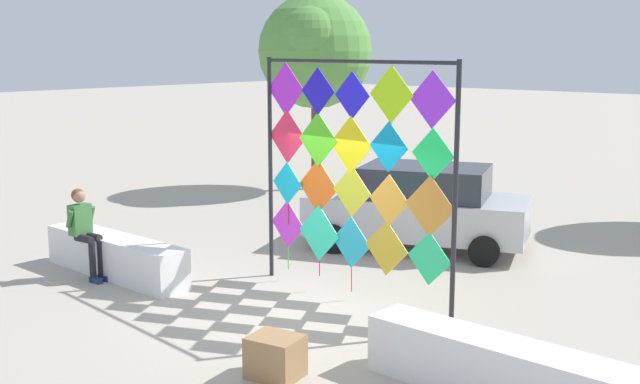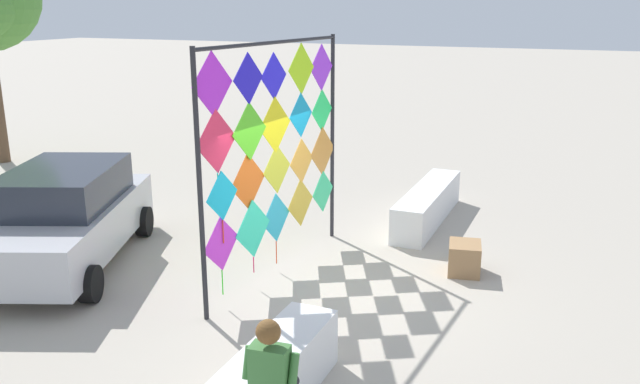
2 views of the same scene
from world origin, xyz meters
The scene contains 8 objects.
ground centered at (0.00, 0.00, 0.00)m, with size 120.00×120.00×0.00m, color #ADA393.
plaza_ledge_left centered at (-3.68, -0.56, 0.34)m, with size 3.29×0.61×0.69m, color white.
plaza_ledge_right centered at (3.68, -0.56, 0.34)m, with size 3.29×0.61×0.69m, color white.
kite_display_rack centered at (0.19, 1.06, 2.14)m, with size 3.88×0.41×3.71m.
seated_vendor centered at (-3.92, -0.97, 0.91)m, with size 0.70×0.54×1.54m.
parked_car centered at (-0.86, 4.46, 0.83)m, with size 4.56×3.25×1.63m.
cardboard_box_large centered at (1.33, -1.75, 0.25)m, with size 0.60×0.50×0.50m, color #9E754C.
tree_broadleaf centered at (-6.71, 7.98, 3.81)m, with size 3.09×3.09×5.32m.
Camera 1 is at (7.52, -7.97, 3.85)m, focal length 43.95 mm.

